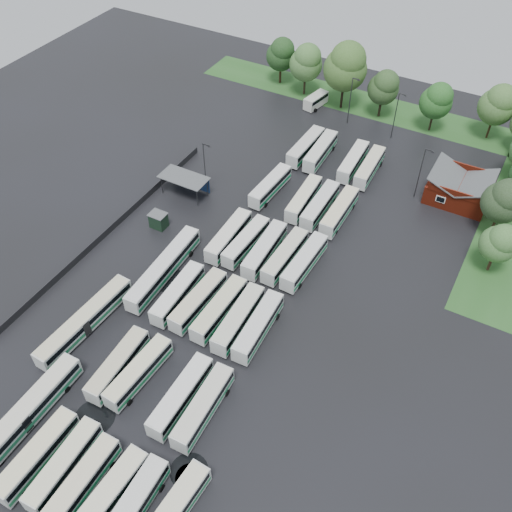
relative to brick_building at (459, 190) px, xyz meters
The scene contains 54 objects.
ground 49.08m from the brick_building, 119.30° to the right, with size 160.00×160.00×0.00m, color black.
brick_building is the anchor object (origin of this frame).
wash_shed 46.14m from the brick_building, 153.27° to the right, with size 8.20×4.20×3.58m.
utility_hut 50.26m from the brick_building, 143.11° to the right, with size 2.70×2.20×2.62m.
grass_strip_north 31.19m from the brick_building, 134.96° to the left, with size 80.00×10.00×0.01m, color #265520.
west_fence 57.83m from the brick_building, 143.04° to the right, with size 0.10×50.00×1.20m, color #2D2D30.
bus_r0c0 74.65m from the brick_building, 112.39° to the right, with size 2.39×11.14×3.10m.
bus_r0c1 72.89m from the brick_building, 110.16° to the right, with size 2.74×10.79×2.98m.
bus_r0c2 72.52m from the brick_building, 107.76° to the right, with size 2.48×10.83×3.00m.
bus_r0c3 71.44m from the brick_building, 105.12° to the right, with size 2.71×11.31×3.13m.
bus_r0c4 70.38m from the brick_building, 102.96° to the right, with size 2.76×11.09×3.06m.
bus_r1c0 62.05m from the brick_building, 117.04° to the right, with size 2.82×10.84×2.99m.
bus_r1c1 60.42m from the brick_building, 114.72° to the right, with size 2.79×10.81×2.98m.
bus_r1c3 58.28m from the brick_building, 108.80° to the right, with size 2.58×11.27×3.13m.
bus_r1c4 57.29m from the brick_building, 105.84° to the right, with size 2.81×11.21×3.10m.
bus_r2c0 50.58m from the brick_building, 124.12° to the right, with size 2.75×11.03×3.05m.
bus_r2c1 48.56m from the brick_building, 121.18° to the right, with size 2.76×11.14×3.08m.
bus_r2c2 46.86m from the brick_building, 117.73° to the right, with size 2.54×11.21×3.11m.
bus_r2c3 45.68m from the brick_building, 114.11° to the right, with size 2.87×11.39×3.15m.
bus_r2c4 44.37m from the brick_building, 110.75° to the right, with size 2.89×11.29×3.12m.
bus_r3c0 39.94m from the brick_building, 134.93° to the right, with size 2.67×11.11×3.08m.
bus_r3c1 37.73m from the brick_building, 132.05° to the right, with size 2.67×10.76×2.97m.
bus_r3c2 35.77m from the brick_building, 127.78° to the right, with size 2.87×11.38×3.14m.
bus_r3c3 33.59m from the brick_building, 123.70° to the right, with size 2.56×11.02×3.05m.
bus_r3c4 31.73m from the brick_building, 119.36° to the right, with size 2.70×11.23×3.11m.
bus_r4c0 31.75m from the brick_building, 153.70° to the right, with size 2.79×10.84×2.99m.
bus_r4c2 26.29m from the brick_building, 146.85° to the right, with size 2.80×10.90×3.01m.
bus_r4c3 23.93m from the brick_building, 142.30° to the right, with size 2.45×11.08×3.08m.
bus_r4c4 21.30m from the brick_building, 136.79° to the right, with size 2.45×11.21×3.12m.
bus_r5c0 28.22m from the brick_building, behind, with size 2.68×11.34×3.14m.
bus_r5c1 25.23m from the brick_building, behind, with size 2.77×11.31×3.13m.
bus_r5c3 18.82m from the brick_building, behind, with size 2.79×11.02×3.04m.
bus_r5c4 15.62m from the brick_building, behind, with size 2.70×10.95×3.03m.
artic_bus_west_a 73.91m from the brick_building, 116.69° to the right, with size 2.51×16.77×3.11m.
artic_bus_west_b 50.90m from the brick_building, 130.37° to the right, with size 3.07×16.73×3.09m.
artic_bus_west_c 63.44m from the brick_building, 125.07° to the right, with size 3.09×16.36×3.02m.
minibus 37.42m from the brick_building, 154.52° to the left, with size 3.29×6.24×2.59m.
tree_north_0 49.87m from the brick_building, 154.31° to the left, with size 6.28×6.28×10.40m.
tree_north_1 43.01m from the brick_building, 152.77° to the left, with size 6.87×6.87×11.38m.
tree_north_2 34.87m from the brick_building, 147.75° to the left, with size 8.67×8.67×14.35m.
tree_north_3 28.44m from the brick_building, 137.77° to the left, with size 6.14×6.14×10.17m.
tree_north_4 21.83m from the brick_building, 118.71° to the left, with size 6.21×6.21×10.29m.
tree_north_5 22.15m from the brick_building, 89.22° to the left, with size 6.86×6.86×11.36m.
tree_east_0 17.26m from the brick_building, 58.85° to the right, with size 5.40×5.40×8.94m.
tree_east_1 10.62m from the brick_building, 39.31° to the right, with size 6.44×6.44×10.66m.
lamp_post_ne 7.96m from the brick_building, 155.78° to the right, with size 1.51×0.29×9.80m.
lamp_post_nw 42.79m from the brick_building, 153.70° to the right, with size 1.53×0.30×9.91m.
lamp_post_back_w 28.91m from the brick_building, 152.29° to the left, with size 1.51×0.29×9.80m.
lamp_post_back_e 20.57m from the brick_building, 141.87° to the left, with size 1.47×0.29×9.56m.
puddle_0 67.37m from the brick_building, 113.52° to the right, with size 4.95×4.95×0.01m, color black.
puddle_1 63.28m from the brick_building, 102.18° to the right, with size 4.34×4.34×0.01m, color black.
puddle_2 50.61m from the brick_building, 129.27° to the right, with size 4.89×4.89×0.01m, color black.
puddle_3 49.86m from the brick_building, 116.00° to the right, with size 3.02×3.02×0.01m, color black.
puddle_4 63.73m from the brick_building, 101.60° to the right, with size 3.36×3.36×0.01m, color black.
Camera 1 is at (30.72, -39.96, 61.60)m, focal length 40.00 mm.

